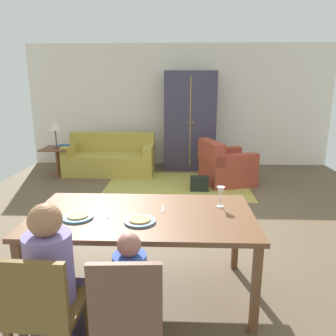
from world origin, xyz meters
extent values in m
cube|color=brown|center=(0.00, 0.43, -0.01)|extent=(6.81, 6.06, 0.02)
cube|color=white|center=(0.00, 3.51, 1.35)|extent=(6.81, 0.10, 2.70)
cube|color=brown|center=(-0.28, -1.47, 0.74)|extent=(1.86, 1.01, 0.04)
cube|color=brown|center=(-1.16, -1.91, 0.36)|extent=(0.06, 0.06, 0.72)
cube|color=brown|center=(0.59, -1.91, 0.36)|extent=(0.06, 0.06, 0.72)
cube|color=brown|center=(-1.16, -1.03, 0.36)|extent=(0.06, 0.06, 0.72)
cube|color=brown|center=(0.59, -1.03, 0.36)|extent=(0.06, 0.06, 0.72)
cylinder|color=teal|center=(-0.80, -1.59, 0.77)|extent=(0.25, 0.25, 0.02)
cylinder|color=gold|center=(-0.80, -1.59, 0.78)|extent=(0.17, 0.17, 0.01)
cylinder|color=slate|center=(-0.28, -1.65, 0.77)|extent=(0.25, 0.25, 0.02)
cylinder|color=gold|center=(-0.28, -1.65, 0.78)|extent=(0.17, 0.17, 0.01)
cylinder|color=silver|center=(0.39, -1.29, 0.76)|extent=(0.06, 0.06, 0.01)
cylinder|color=silver|center=(0.39, -1.29, 0.81)|extent=(0.01, 0.01, 0.09)
cone|color=silver|center=(0.39, -1.29, 0.90)|extent=(0.07, 0.07, 0.09)
cube|color=silver|center=(-0.56, -1.52, 0.76)|extent=(0.04, 0.15, 0.01)
cube|color=silver|center=(-0.12, -1.37, 0.76)|extent=(0.02, 0.17, 0.01)
cube|color=brown|center=(-0.80, -2.25, 0.43)|extent=(0.44, 0.44, 0.04)
cube|color=brown|center=(-0.80, -2.44, 0.66)|extent=(0.42, 0.06, 0.42)
cube|color=brown|center=(-0.61, -2.08, 0.21)|extent=(0.04, 0.04, 0.41)
cube|color=brown|center=(-0.97, -2.06, 0.21)|extent=(0.04, 0.04, 0.41)
cube|color=#3E3953|center=(-0.79, -2.11, 0.23)|extent=(0.28, 0.35, 0.45)
cylinder|color=#8576BC|center=(-0.80, -2.19, 0.68)|extent=(0.30, 0.30, 0.46)
sphere|color=#9F6847|center=(-0.80, -2.19, 1.00)|extent=(0.21, 0.21, 0.21)
cube|color=brown|center=(-0.28, -2.25, 0.43)|extent=(0.44, 0.44, 0.04)
cube|color=brown|center=(-0.27, -2.44, 0.66)|extent=(0.42, 0.06, 0.42)
cube|color=brown|center=(-0.11, -2.06, 0.21)|extent=(0.04, 0.04, 0.41)
cube|color=brown|center=(-0.47, -2.08, 0.21)|extent=(0.04, 0.04, 0.41)
cube|color=#3F2F45|center=(-0.29, -2.13, 0.23)|extent=(0.20, 0.25, 0.45)
cylinder|color=#3855B7|center=(-0.28, -2.19, 0.62)|extent=(0.22, 0.22, 0.33)
sphere|color=#A4665C|center=(-0.28, -2.19, 0.85)|extent=(0.15, 0.15, 0.15)
cube|color=#A69E45|center=(-0.02, 1.76, 0.00)|extent=(2.60, 1.80, 0.01)
cube|color=#B39D40|center=(-1.43, 2.56, 0.21)|extent=(1.82, 0.84, 0.42)
cube|color=#B39D40|center=(-1.43, 2.90, 0.62)|extent=(1.82, 0.20, 0.40)
cube|color=#B39D40|center=(-2.25, 2.56, 0.52)|extent=(0.18, 0.84, 0.20)
cube|color=#B39D40|center=(-0.62, 2.56, 0.52)|extent=(0.18, 0.84, 0.20)
cube|color=#A03E2D|center=(0.92, 1.96, 0.21)|extent=(1.05, 1.06, 0.42)
cube|color=#A03E2D|center=(0.60, 1.86, 0.62)|extent=(0.44, 0.87, 0.40)
cube|color=#A03E2D|center=(1.02, 1.64, 0.52)|extent=(0.86, 0.42, 0.20)
cube|color=#A03E2D|center=(0.83, 2.28, 0.52)|extent=(0.86, 0.42, 0.20)
cube|color=#3A354A|center=(0.24, 3.12, 1.05)|extent=(1.10, 0.56, 2.10)
cube|color=gold|center=(0.24, 2.83, 1.05)|extent=(0.02, 0.01, 1.89)
sphere|color=gold|center=(0.18, 2.83, 1.05)|extent=(0.04, 0.04, 0.04)
sphere|color=gold|center=(0.30, 2.83, 1.05)|extent=(0.04, 0.04, 0.04)
cube|color=brown|center=(-2.47, 2.36, 0.56)|extent=(0.56, 0.56, 0.03)
cylinder|color=brown|center=(-2.47, 2.36, 0.27)|extent=(0.08, 0.08, 0.55)
cylinder|color=brown|center=(-2.47, 2.36, 0.01)|extent=(0.36, 0.36, 0.03)
cylinder|color=#483B3E|center=(-2.47, 2.36, 0.59)|extent=(0.16, 0.16, 0.02)
cylinder|color=#483B3E|center=(-2.47, 2.36, 0.77)|extent=(0.02, 0.02, 0.34)
cone|color=beige|center=(-2.47, 2.36, 1.03)|extent=(0.26, 0.26, 0.18)
cube|color=maroon|center=(-2.31, 2.32, 0.59)|extent=(0.22, 0.16, 0.03)
cube|color=#285582|center=(-2.32, 2.39, 0.62)|extent=(0.22, 0.16, 0.03)
cube|color=black|center=(0.37, 1.46, 0.13)|extent=(0.32, 0.16, 0.26)
camera|label=1|loc=(0.02, -4.00, 1.80)|focal=34.64mm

